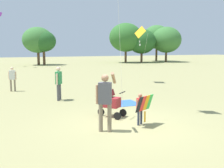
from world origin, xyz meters
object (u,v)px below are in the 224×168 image
Objects in this scene: person_red_shirt at (12,77)px; person_couple_left at (59,81)px; stroller at (110,101)px; child_with_butterfly_kite at (141,106)px; picnic_blanket at (121,104)px; person_adult_flyer at (105,97)px; kite_orange_delta at (140,33)px.

person_red_shirt is 4.12m from person_couple_left.
child_with_butterfly_kite is at bearing -65.98° from stroller.
person_couple_left reaches higher than picnic_blanket.
person_red_shirt reaches higher than picnic_blanket.
person_adult_flyer is 4.09m from picnic_blanket.
person_red_shirt is at bearing 131.09° from picnic_blanket.
person_couple_left is (-6.50, -4.11, -2.56)m from kite_orange_delta.
child_with_butterfly_kite is 0.75× the size of person_red_shirt.
child_with_butterfly_kite is at bearing -69.40° from person_couple_left.
stroller is (0.75, 1.51, -0.47)m from person_adult_flyer.
kite_orange_delta is 7.92m from picnic_blanket.
stroller is 0.63× the size of person_couple_left.
person_couple_left is (2.09, -3.54, 0.12)m from person_red_shirt.
child_with_butterfly_kite is 1.41m from person_adult_flyer.
stroller is at bearing 63.74° from person_adult_flyer.
person_red_shirt is (-3.97, 8.53, 0.19)m from child_with_butterfly_kite.
stroller is 0.72× the size of person_red_shirt.
person_red_shirt reaches higher than child_with_butterfly_kite.
kite_orange_delta is 2.49× the size of person_couple_left.
kite_orange_delta is 9.02m from person_red_shirt.
picnic_blanket is at bearing -123.88° from kite_orange_delta.
kite_orange_delta is 2.84× the size of person_red_shirt.
kite_orange_delta is (4.63, 9.10, 2.87)m from child_with_butterfly_kite.
kite_orange_delta reaches higher than person_red_shirt.
person_red_shirt is 7.11m from picnic_blanket.
person_couple_left reaches higher than stroller.
person_couple_left is at bearing 95.96° from person_adult_flyer.
picnic_blanket is at bearing 59.48° from person_adult_flyer.
picnic_blanket is at bearing -48.91° from person_red_shirt.
stroller is 3.91m from person_couple_left.
person_adult_flyer is 9.12m from person_red_shirt.
stroller is at bearing 114.02° from child_with_butterfly_kite.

